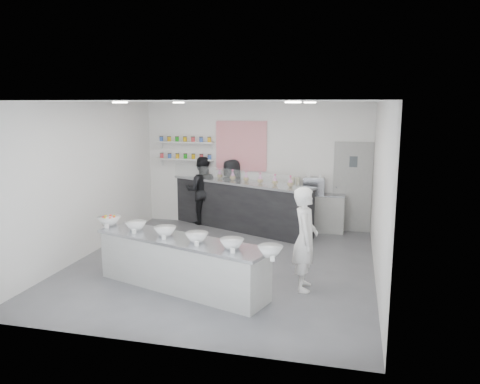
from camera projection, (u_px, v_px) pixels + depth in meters
The scene contains 26 objects.
floor at pixel (222, 265), 8.71m from camera, with size 6.00×6.00×0.00m, color #515156.
ceiling at pixel (221, 101), 8.15m from camera, with size 6.00×6.00×0.00m, color white.
back_wall at pixel (255, 165), 11.29m from camera, with size 5.50×5.50×0.00m, color white.
left_wall at pixel (85, 180), 9.08m from camera, with size 6.00×6.00×0.00m, color white.
right_wall at pixel (380, 193), 7.79m from camera, with size 6.00×6.00×0.00m, color white.
back_door at pixel (352, 187), 10.81m from camera, with size 0.88×0.04×2.10m, color gray.
pattern_panel at pixel (241, 146), 11.27m from camera, with size 1.25×0.03×1.20m, color #E12A43.
jar_shelf_lower at pixel (186, 159), 11.59m from camera, with size 1.45×0.22×0.04m, color silver.
jar_shelf_upper at pixel (185, 142), 11.51m from camera, with size 1.45×0.22×0.04m, color silver.
preserve_jars at pixel (185, 148), 11.52m from camera, with size 1.45×0.10×0.56m, color #D0373D, non-canonical shape.
downlight_0 at pixel (120, 102), 7.53m from camera, with size 0.24×0.24×0.02m, color white.
downlight_1 at pixel (293, 102), 6.87m from camera, with size 0.24×0.24×0.02m, color white.
downlight_2 at pixel (179, 103), 10.01m from camera, with size 0.24×0.24×0.02m, color white.
downlight_3 at pixel (310, 103), 9.36m from camera, with size 0.24×0.24×0.02m, color white.
prep_counter at pixel (181, 264), 7.54m from camera, with size 3.08×0.70×0.84m, color #B6B6B2.
back_bar at pixel (239, 205), 11.16m from camera, with size 3.74×0.68×1.16m, color black.
sneeze_guard at pixel (231, 176), 10.76m from camera, with size 3.69×0.02×0.32m, color white.
espresso_ledge at pixel (318, 213), 10.92m from camera, with size 1.20×0.38×0.89m, color #B6B6B2.
espresso_machine at pixel (314, 186), 10.83m from camera, with size 0.49×0.34×0.37m, color #93969E.
cup_stacks at pixel (295, 185), 10.93m from camera, with size 0.24×0.24×0.37m, color tan, non-canonical shape.
prep_bowls at pixel (181, 234), 7.45m from camera, with size 3.61×0.46×0.14m, color white, non-canonical shape.
label_cards at pixel (179, 246), 6.97m from camera, with size 3.31×0.04×0.07m, color white, non-canonical shape.
cookie_bags at pixel (239, 176), 11.02m from camera, with size 2.93×0.13×0.25m, color #D470B9, non-canonical shape.
woman_prep at pixel (305, 239), 7.45m from camera, with size 0.61×0.40×1.68m, color white.
staff_left at pixel (202, 190), 11.58m from camera, with size 0.82×0.64×1.68m, color black.
staff_right at pixel (232, 193), 11.41m from camera, with size 0.80×0.52×1.64m, color black.
Camera 1 is at (2.30, -7.99, 2.97)m, focal length 35.00 mm.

